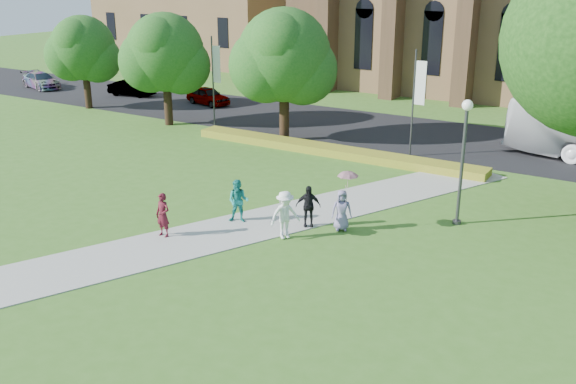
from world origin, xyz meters
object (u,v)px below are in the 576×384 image
Objects in this scene: pedestrian_0 at (163,215)px; car_2 at (41,80)px; car_0 at (208,96)px; car_1 at (132,88)px; streetlamp at (464,148)px.

car_2 is at bearing 149.25° from pedestrian_0.
pedestrian_0 is (32.31, -19.78, 0.21)m from car_2.
car_1 is (-7.73, -0.50, -0.02)m from car_0.
car_0 is (-24.51, 14.35, -2.60)m from streetlamp.
car_0 is 0.83× the size of car_2.
streetlamp is 12.31m from pedestrian_0.
car_0 is at bearing 149.65° from streetlamp.
streetlamp is 35.19m from car_1.
streetlamp is at bearing -91.47° from car_2.
streetlamp is at bearing -123.58° from car_1.
car_0 is at bearing -96.64° from car_1.
car_1 is 0.83× the size of car_2.
streetlamp is 28.52m from car_0.
pedestrian_0 reaches higher than car_2.
car_2 is 37.89m from pedestrian_0.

